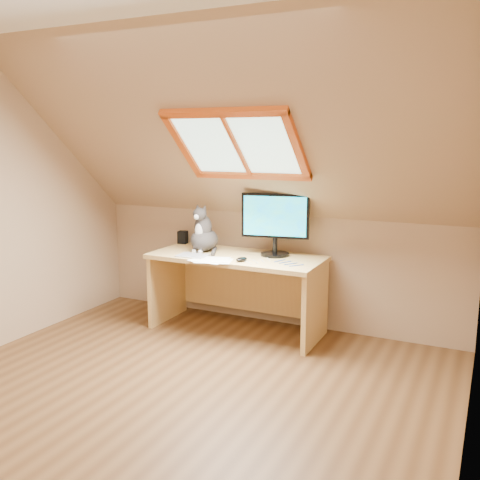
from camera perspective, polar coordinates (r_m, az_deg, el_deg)
The scene contains 10 objects.
ground at distance 3.62m, azimuth -7.86°, elevation -16.79°, with size 3.50×3.50×0.00m, color brown.
room_shell at distance 3.14m, azimuth -9.47°, elevation 6.31°, with size 3.52×3.52×2.41m.
desk at distance 4.71m, azimuth -0.01°, elevation -4.02°, with size 1.49×0.65×0.68m.
monitor at distance 4.53m, azimuth 3.78°, elevation 2.11°, with size 0.58×0.24×0.53m.
cat at distance 4.75m, azimuth -3.91°, elevation 0.62°, with size 0.26×0.30×0.43m.
desk_speaker at distance 5.14m, azimuth -6.12°, elevation 0.29°, with size 0.08×0.08×0.12m, color black.
graphics_tablet at distance 4.58m, azimuth -5.08°, elevation -1.67°, with size 0.26×0.18×0.01m, color #B2B2B7.
mouse at distance 4.36m, azimuth 0.17°, elevation -2.07°, with size 0.06×0.11×0.04m, color black.
papers at distance 4.40m, azimuth -2.43°, elevation -2.19°, with size 0.35×0.30×0.01m.
cables at distance 4.33m, azimuth 3.88°, elevation -2.39°, with size 0.51×0.26×0.01m.
Camera 1 is at (1.81, -2.65, 1.66)m, focal length 40.00 mm.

